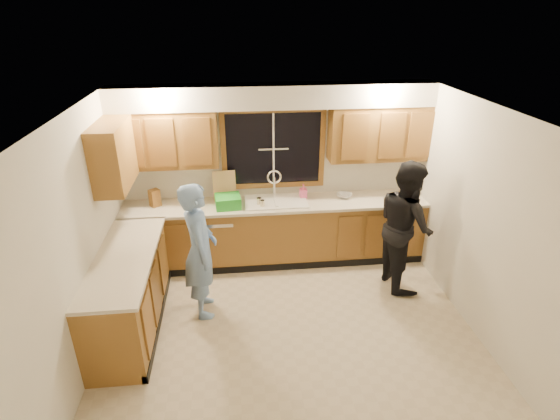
# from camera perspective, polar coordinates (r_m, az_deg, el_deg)

# --- Properties ---
(floor) EXTENTS (4.20, 4.20, 0.00)m
(floor) POSITION_cam_1_polar(r_m,az_deg,el_deg) (5.20, 1.30, -15.65)
(floor) COLOR beige
(floor) RESTS_ON ground
(ceiling) EXTENTS (4.20, 4.20, 0.00)m
(ceiling) POSITION_cam_1_polar(r_m,az_deg,el_deg) (4.03, 1.66, 12.33)
(ceiling) COLOR white
(wall_back) EXTENTS (4.20, 0.00, 4.20)m
(wall_back) POSITION_cam_1_polar(r_m,az_deg,el_deg) (6.20, -0.85, 4.93)
(wall_back) COLOR silver
(wall_back) RESTS_ON ground
(wall_left) EXTENTS (0.00, 3.80, 3.80)m
(wall_left) POSITION_cam_1_polar(r_m,az_deg,el_deg) (4.71, -24.83, -4.46)
(wall_left) COLOR silver
(wall_left) RESTS_ON ground
(wall_right) EXTENTS (0.00, 3.80, 3.80)m
(wall_right) POSITION_cam_1_polar(r_m,az_deg,el_deg) (5.17, 25.20, -1.92)
(wall_right) COLOR silver
(wall_right) RESTS_ON ground
(base_cabinets_back) EXTENTS (4.20, 0.60, 0.88)m
(base_cabinets_back) POSITION_cam_1_polar(r_m,az_deg,el_deg) (6.26, -0.54, -2.99)
(base_cabinets_back) COLOR olive
(base_cabinets_back) RESTS_ON ground
(base_cabinets_left) EXTENTS (0.60, 1.90, 0.88)m
(base_cabinets_left) POSITION_cam_1_polar(r_m,az_deg,el_deg) (5.33, -19.08, -10.15)
(base_cabinets_left) COLOR olive
(base_cabinets_left) RESTS_ON ground
(countertop_back) EXTENTS (4.20, 0.63, 0.04)m
(countertop_back) POSITION_cam_1_polar(r_m,az_deg,el_deg) (6.05, -0.55, 0.79)
(countertop_back) COLOR beige
(countertop_back) RESTS_ON base_cabinets_back
(countertop_left) EXTENTS (0.63, 1.90, 0.04)m
(countertop_left) POSITION_cam_1_polar(r_m,az_deg,el_deg) (5.08, -19.64, -5.89)
(countertop_left) COLOR beige
(countertop_left) RESTS_ON base_cabinets_left
(upper_cabinets_left) EXTENTS (1.35, 0.33, 0.75)m
(upper_cabinets_left) POSITION_cam_1_polar(r_m,az_deg,el_deg) (5.91, -14.78, 8.93)
(upper_cabinets_left) COLOR olive
(upper_cabinets_left) RESTS_ON wall_back
(upper_cabinets_right) EXTENTS (1.35, 0.33, 0.75)m
(upper_cabinets_right) POSITION_cam_1_polar(r_m,az_deg,el_deg) (6.17, 12.76, 9.79)
(upper_cabinets_right) COLOR olive
(upper_cabinets_right) RESTS_ON wall_back
(upper_cabinets_return) EXTENTS (0.33, 0.90, 0.75)m
(upper_cabinets_return) POSITION_cam_1_polar(r_m,az_deg,el_deg) (5.44, -20.94, 6.70)
(upper_cabinets_return) COLOR olive
(upper_cabinets_return) RESTS_ON wall_left
(soffit) EXTENTS (4.20, 0.35, 0.30)m
(soffit) POSITION_cam_1_polar(r_m,az_deg,el_deg) (5.74, -0.75, 14.67)
(soffit) COLOR silver
(soffit) RESTS_ON wall_back
(window_frame) EXTENTS (1.44, 0.03, 1.14)m
(window_frame) POSITION_cam_1_polar(r_m,az_deg,el_deg) (6.08, -0.86, 7.99)
(window_frame) COLOR black
(window_frame) RESTS_ON wall_back
(sink) EXTENTS (0.86, 0.52, 0.57)m
(sink) POSITION_cam_1_polar(r_m,az_deg,el_deg) (6.08, -0.56, 0.56)
(sink) COLOR white
(sink) RESTS_ON countertop_back
(dishwasher) EXTENTS (0.60, 0.56, 0.82)m
(dishwasher) POSITION_cam_1_polar(r_m,az_deg,el_deg) (6.25, -8.32, -3.65)
(dishwasher) COLOR white
(dishwasher) RESTS_ON floor
(stove) EXTENTS (0.58, 0.75, 0.90)m
(stove) POSITION_cam_1_polar(r_m,az_deg,el_deg) (4.88, -20.42, -13.88)
(stove) COLOR white
(stove) RESTS_ON floor
(man) EXTENTS (0.47, 0.65, 1.67)m
(man) POSITION_cam_1_polar(r_m,az_deg,el_deg) (5.13, -10.41, -5.25)
(man) COLOR #7299D8
(man) RESTS_ON floor
(woman) EXTENTS (0.70, 0.87, 1.71)m
(woman) POSITION_cam_1_polar(r_m,az_deg,el_deg) (5.79, 16.03, -1.91)
(woman) COLOR black
(woman) RESTS_ON floor
(knife_block) EXTENTS (0.17, 0.16, 0.24)m
(knife_block) POSITION_cam_1_polar(r_m,az_deg,el_deg) (6.14, -16.04, 1.54)
(knife_block) COLOR brown
(knife_block) RESTS_ON countertop_back
(cutting_board) EXTENTS (0.32, 0.14, 0.42)m
(cutting_board) POSITION_cam_1_polar(r_m,az_deg,el_deg) (6.10, -7.26, 3.14)
(cutting_board) COLOR tan
(cutting_board) RESTS_ON countertop_back
(dish_crate) EXTENTS (0.36, 0.34, 0.16)m
(dish_crate) POSITION_cam_1_polar(r_m,az_deg,el_deg) (5.93, -6.82, 1.13)
(dish_crate) COLOR green
(dish_crate) RESTS_ON countertop_back
(soap_bottle) EXTENTS (0.10, 0.10, 0.21)m
(soap_bottle) POSITION_cam_1_polar(r_m,az_deg,el_deg) (6.15, 3.05, 2.45)
(soap_bottle) COLOR #DF5485
(soap_bottle) RESTS_ON countertop_back
(bowl) EXTENTS (0.27, 0.27, 0.05)m
(bowl) POSITION_cam_1_polar(r_m,az_deg,el_deg) (6.27, 8.39, 1.87)
(bowl) COLOR silver
(bowl) RESTS_ON countertop_back
(can_left) EXTENTS (0.08, 0.08, 0.12)m
(can_left) POSITION_cam_1_polar(r_m,az_deg,el_deg) (5.93, -2.74, 1.08)
(can_left) COLOR beige
(can_left) RESTS_ON countertop_back
(can_right) EXTENTS (0.08, 0.08, 0.11)m
(can_right) POSITION_cam_1_polar(r_m,az_deg,el_deg) (5.87, -2.31, 0.79)
(can_right) COLOR beige
(can_right) RESTS_ON countertop_back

